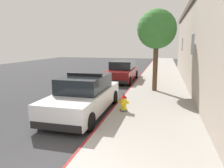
{
  "coord_description": "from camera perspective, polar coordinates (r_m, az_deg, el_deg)",
  "views": [
    {
      "loc": [
        2.05,
        -3.3,
        2.84
      ],
      "look_at": [
        -0.35,
        6.04,
        1.0
      ],
      "focal_mm": 33.39,
      "sensor_mm": 36.0,
      "label": 1
    }
  ],
  "objects": [
    {
      "name": "sidewalk_pavement",
      "position": [
        13.59,
        12.65,
        -1.23
      ],
      "size": [
        3.43,
        60.0,
        0.14
      ],
      "primitive_type": "cube",
      "color": "#9E9991",
      "rests_on": "ground"
    },
    {
      "name": "ground_plane",
      "position": [
        15.02,
        -10.89,
        -0.69
      ],
      "size": [
        33.56,
        60.0,
        0.2
      ],
      "primitive_type": "cube",
      "color": "#353538"
    },
    {
      "name": "parked_car_silver_ahead",
      "position": [
        16.44,
        2.87,
        3.44
      ],
      "size": [
        1.94,
        4.84,
        1.56
      ],
      "color": "maroon",
      "rests_on": "ground"
    },
    {
      "name": "curb_painted_edge",
      "position": [
        13.74,
        5.33,
        -0.88
      ],
      "size": [
        0.08,
        60.0,
        0.14
      ],
      "primitive_type": "cube",
      "color": "maroon",
      "rests_on": "ground"
    },
    {
      "name": "police_cruiser",
      "position": [
        8.76,
        -7.55,
        -3.13
      ],
      "size": [
        1.94,
        4.84,
        1.68
      ],
      "color": "white",
      "rests_on": "ground"
    },
    {
      "name": "street_tree",
      "position": [
        12.45,
        12.14,
        14.3
      ],
      "size": [
        2.23,
        2.23,
        4.67
      ],
      "color": "brown",
      "rests_on": "sidewalk_pavement"
    },
    {
      "name": "fire_hydrant",
      "position": [
        8.57,
        3.19,
        -5.15
      ],
      "size": [
        0.44,
        0.4,
        0.76
      ],
      "color": "#4C4C51",
      "rests_on": "sidewalk_pavement"
    }
  ]
}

